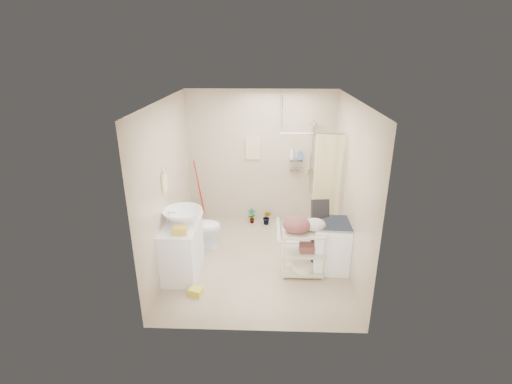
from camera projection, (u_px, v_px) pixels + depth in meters
floor at (258, 261)px, 6.11m from camera, size 3.20×3.20×0.00m
ceiling at (259, 101)px, 5.16m from camera, size 2.80×3.20×0.04m
wall_back at (261, 158)px, 7.12m from camera, size 2.80×0.04×2.60m
wall_front at (254, 238)px, 4.14m from camera, size 2.80×0.04×2.60m
wall_left at (167, 187)px, 5.68m from camera, size 0.04×3.20×2.60m
wall_right at (351, 189)px, 5.59m from camera, size 0.04×3.20×2.60m
vanity at (182, 248)px, 5.67m from camera, size 0.54×0.96×0.84m
sink at (183, 216)px, 5.52m from camera, size 0.75×0.75×0.21m
counter_basket at (180, 230)px, 5.20m from camera, size 0.20×0.16×0.11m
floor_basket at (196, 291)px, 5.26m from camera, size 0.30×0.26×0.14m
toilet at (199, 227)px, 6.44m from camera, size 0.77×0.49×0.75m
mop at (197, 191)px, 7.28m from camera, size 0.16×0.16×1.32m
potted_plant_a at (252, 216)px, 7.39m from camera, size 0.17×0.12×0.31m
potted_plant_b at (267, 218)px, 7.33m from camera, size 0.21×0.20×0.30m
hanging_towel at (253, 148)px, 7.04m from camera, size 0.28×0.03×0.42m
towel_ring at (164, 181)px, 5.43m from camera, size 0.04×0.22×0.34m
tp_holder at (174, 219)px, 5.94m from camera, size 0.08×0.12×0.14m
shower at (307, 181)px, 6.67m from camera, size 1.10×1.10×2.10m
shampoo_bottle_a at (292, 153)px, 7.00m from camera, size 0.08×0.09×0.21m
shampoo_bottle_b at (300, 154)px, 7.00m from camera, size 0.08×0.09×0.17m
washing_machine at (331, 245)px, 5.80m from camera, size 0.58×0.60×0.80m
laundry_rack at (303, 249)px, 5.62m from camera, size 0.64×0.37×0.88m
ironing_board at (320, 234)px, 5.79m from camera, size 0.33×0.22×1.14m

